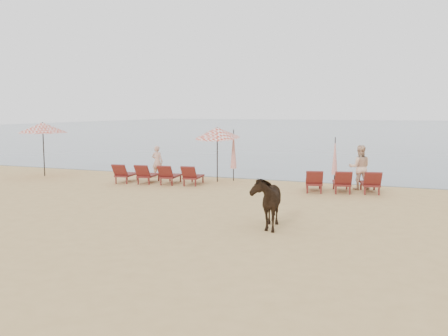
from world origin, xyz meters
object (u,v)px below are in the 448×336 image
(umbrella_closed_left, at_px, (234,149))
(lounger_cluster_left, at_px, (158,175))
(lounger_cluster_right, at_px, (342,182))
(umbrella_open_left_a, at_px, (43,128))
(umbrella_open_left_b, at_px, (217,133))
(cow, at_px, (266,201))
(beachgoer_left, at_px, (157,162))
(umbrella_closed_right, at_px, (335,156))
(beachgoer_right_a, at_px, (360,167))

(umbrella_closed_left, bearing_deg, lounger_cluster_left, -141.63)
(lounger_cluster_right, xyz_separation_m, umbrella_closed_left, (-5.14, 1.51, 1.01))
(umbrella_open_left_a, relative_size, umbrella_open_left_b, 1.03)
(cow, distance_m, beachgoer_left, 11.19)
(lounger_cluster_left, xyz_separation_m, lounger_cluster_right, (7.87, 0.65, 0.02))
(lounger_cluster_right, height_order, umbrella_closed_right, umbrella_closed_right)
(beachgoer_left, bearing_deg, cow, 133.28)
(beachgoer_right_a, bearing_deg, umbrella_open_left_a, -7.62)
(lounger_cluster_right, relative_size, umbrella_closed_right, 1.49)
(umbrella_open_left_b, xyz_separation_m, umbrella_closed_left, (0.58, 0.54, -0.78))
(lounger_cluster_left, distance_m, umbrella_closed_right, 7.67)
(umbrella_open_left_b, bearing_deg, lounger_cluster_left, -157.38)
(umbrella_open_left_b, distance_m, beachgoer_right_a, 6.38)
(umbrella_closed_right, distance_m, cow, 8.24)
(umbrella_open_left_a, xyz_separation_m, umbrella_open_left_b, (8.59, 1.45, -0.15))
(umbrella_closed_left, height_order, umbrella_closed_right, umbrella_closed_left)
(lounger_cluster_left, bearing_deg, beachgoer_right_a, 2.91)
(umbrella_open_left_b, bearing_deg, beachgoer_left, 161.35)
(umbrella_open_left_a, xyz_separation_m, cow, (13.27, -6.23, -1.63))
(lounger_cluster_right, relative_size, umbrella_open_left_a, 1.18)
(lounger_cluster_left, distance_m, umbrella_open_left_b, 3.24)
(umbrella_closed_left, xyz_separation_m, beachgoer_left, (-3.81, -0.30, -0.68))
(umbrella_open_left_a, relative_size, beachgoer_left, 1.73)
(lounger_cluster_left, xyz_separation_m, cow, (6.83, -6.05, 0.33))
(umbrella_open_left_b, relative_size, umbrella_closed_right, 1.22)
(lounger_cluster_right, bearing_deg, umbrella_closed_right, 96.91)
(beachgoer_left, distance_m, beachgoer_right_a, 9.47)
(lounger_cluster_right, xyz_separation_m, umbrella_open_left_b, (-5.72, 0.97, 1.79))
(lounger_cluster_left, bearing_deg, beachgoer_left, 111.31)
(umbrella_open_left_a, xyz_separation_m, umbrella_closed_right, (13.75, 1.98, -1.08))
(umbrella_closed_left, bearing_deg, umbrella_open_left_b, -137.04)
(beachgoer_left, bearing_deg, umbrella_open_left_b, 174.06)
(umbrella_closed_right, bearing_deg, beachgoer_right_a, -20.67)
(umbrella_open_left_b, relative_size, cow, 1.46)
(lounger_cluster_left, xyz_separation_m, umbrella_open_left_b, (2.15, 1.62, 1.81))
(umbrella_open_left_a, height_order, umbrella_closed_right, umbrella_open_left_a)
(cow, distance_m, beachgoer_right_a, 7.95)
(lounger_cluster_right, height_order, beachgoer_right_a, beachgoer_right_a)
(umbrella_closed_left, distance_m, cow, 9.21)
(lounger_cluster_right, bearing_deg, umbrella_open_left_b, 156.96)
(lounger_cluster_left, bearing_deg, umbrella_closed_right, 7.56)
(umbrella_open_left_b, bearing_deg, cow, -73.03)
(umbrella_open_left_b, bearing_deg, beachgoer_right_a, -13.28)
(umbrella_closed_right, distance_m, beachgoer_right_a, 1.22)
(umbrella_open_left_b, relative_size, beachgoer_right_a, 1.42)
(lounger_cluster_left, height_order, umbrella_closed_left, umbrella_closed_left)
(lounger_cluster_left, distance_m, beachgoer_left, 2.18)
(umbrella_closed_right, relative_size, beachgoer_left, 1.37)
(lounger_cluster_left, bearing_deg, umbrella_open_left_b, 28.20)
(umbrella_closed_left, bearing_deg, umbrella_closed_right, -0.11)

